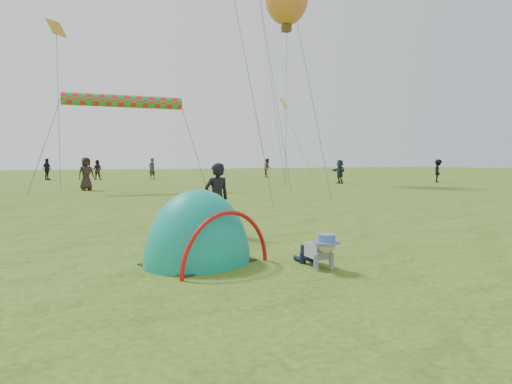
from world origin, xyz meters
name	(u,v)px	position (x,y,z in m)	size (l,w,h in m)	color
ground	(271,269)	(0.00, 0.00, 0.00)	(140.00, 140.00, 0.00)	#215914
crawling_toddler	(319,250)	(0.72, -0.22, 0.28)	(0.52, 0.74, 0.56)	black
popup_tent	(198,263)	(-0.91, 0.83, 0.00)	(1.84, 1.51, 2.38)	#0A846E
standing_adult	(217,199)	(0.20, 3.25, 0.79)	(0.58, 0.38, 1.58)	black
crowd_person_1	(97,170)	(-0.40, 32.38, 0.79)	(0.77, 0.60, 1.59)	#2E211C
crowd_person_4	(86,174)	(-1.77, 19.53, 0.88)	(0.86, 0.56, 1.76)	#2D201D
crowd_person_7	(268,168)	(14.16, 31.44, 0.86)	(0.83, 0.65, 1.71)	#433428
crowd_person_8	(47,169)	(-4.09, 33.49, 0.86)	(1.01, 0.42, 1.72)	black
crowd_person_9	(438,171)	(21.51, 18.44, 0.82)	(1.06, 0.61, 1.64)	black
crowd_person_11	(340,172)	(14.36, 20.01, 0.81)	(1.50, 0.48, 1.62)	#1E3037
crowd_person_12	(152,169)	(3.80, 31.52, 0.87)	(0.63, 0.42, 1.73)	#303038
balloon_kite	(287,1)	(11.78, 23.00, 12.67)	(3.04, 3.04, 4.25)	orange
rainbow_tube_kite	(124,101)	(0.10, 18.44, 4.65)	(0.64, 0.64, 6.01)	red
diamond_kite_1	(56,28)	(-3.02, 22.55, 9.07)	(1.08, 1.08, 0.00)	gold
diamond_kite_8	(284,103)	(13.77, 27.39, 6.17)	(0.96, 0.96, 0.00)	#D2E62E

